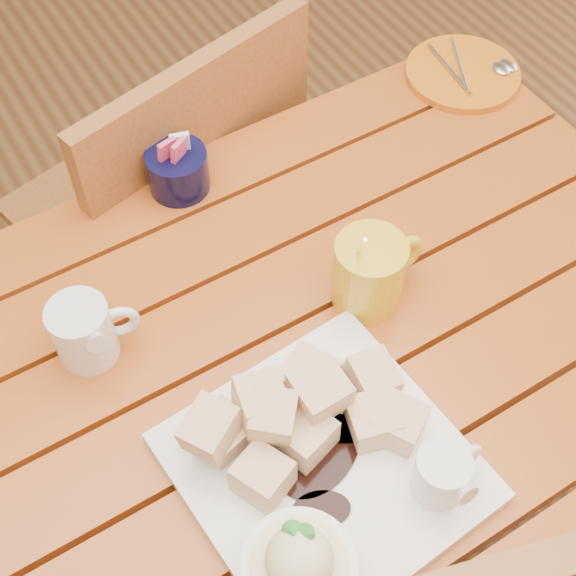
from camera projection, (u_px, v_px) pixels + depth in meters
ground at (284, 564)px, 1.57m from camera, size 5.00×5.00×0.00m
table at (281, 417)px, 1.05m from camera, size 1.20×0.79×0.75m
dessert_plate at (317, 476)px, 0.85m from camera, size 0.31×0.31×0.12m
coffee_mug_right at (371, 271)px, 0.99m from camera, size 0.13×0.09×0.15m
cream_pitcher at (85, 330)px, 0.95m from camera, size 0.11×0.09×0.09m
sugar_caddy at (178, 170)px, 1.11m from camera, size 0.09×0.09×0.09m
orange_saucer at (464, 73)px, 1.27m from camera, size 0.18×0.18×0.02m
chair_far at (174, 211)px, 1.45m from camera, size 0.50×0.50×0.89m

